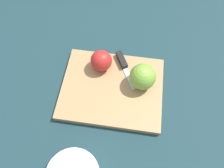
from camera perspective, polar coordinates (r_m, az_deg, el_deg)
ground_plane at (r=0.73m, az=0.00°, el=-1.54°), size 4.00×4.00×0.00m
cutting_board at (r=0.72m, az=0.00°, el=-1.16°), size 0.35×0.29×0.02m
apple_half_left at (r=0.72m, az=-2.83°, el=6.12°), size 0.07×0.07×0.07m
apple_half_right at (r=0.69m, az=8.01°, el=1.88°), size 0.08×0.08×0.08m
knife at (r=0.75m, az=2.82°, el=5.67°), size 0.07×0.14×0.02m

